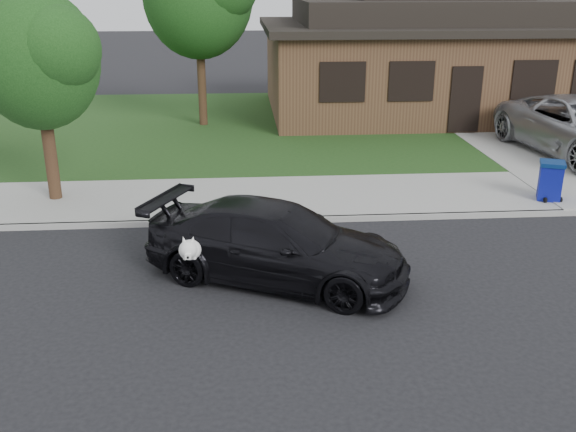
{
  "coord_description": "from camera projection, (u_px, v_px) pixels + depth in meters",
  "views": [
    {
      "loc": [
        -3.22,
        -9.14,
        4.8
      ],
      "look_at": [
        -2.47,
        0.92,
        1.1
      ],
      "focal_mm": 40.0,
      "sensor_mm": 36.0,
      "label": 1
    }
  ],
  "objects": [
    {
      "name": "ground",
      "position": [
        443.0,
        295.0,
        10.44
      ],
      "size": [
        120.0,
        120.0,
        0.0
      ],
      "primitive_type": "plane",
      "color": "black",
      "rests_on": "ground"
    },
    {
      "name": "sidewalk",
      "position": [
        379.0,
        195.0,
        15.1
      ],
      "size": [
        60.0,
        3.0,
        0.12
      ],
      "primitive_type": "cube",
      "color": "gray",
      "rests_on": "ground"
    },
    {
      "name": "curb",
      "position": [
        394.0,
        217.0,
        13.69
      ],
      "size": [
        60.0,
        0.12,
        0.12
      ],
      "primitive_type": "cube",
      "color": "gray",
      "rests_on": "ground"
    },
    {
      "name": "lawn",
      "position": [
        332.0,
        124.0,
        22.59
      ],
      "size": [
        60.0,
        13.0,
        0.13
      ],
      "primitive_type": "cube",
      "color": "#193814",
      "rests_on": "ground"
    },
    {
      "name": "driveway",
      "position": [
        534.0,
        141.0,
        20.2
      ],
      "size": [
        4.5,
        13.0,
        0.14
      ],
      "primitive_type": "cube",
      "color": "gray",
      "rests_on": "ground"
    },
    {
      "name": "sedan",
      "position": [
        276.0,
        243.0,
        10.78
      ],
      "size": [
        4.85,
        3.54,
        1.31
      ],
      "rotation": [
        0.0,
        0.0,
        1.14
      ],
      "color": "black",
      "rests_on": "ground"
    },
    {
      "name": "recycling_bin",
      "position": [
        550.0,
        180.0,
        14.49
      ],
      "size": [
        0.69,
        0.69,
        0.88
      ],
      "rotation": [
        0.0,
        0.0,
        -0.38
      ],
      "color": "navy",
      "rests_on": "sidewalk"
    },
    {
      "name": "house",
      "position": [
        432.0,
        57.0,
        24.02
      ],
      "size": [
        12.6,
        8.6,
        4.65
      ],
      "color": "#422B1C",
      "rests_on": "ground"
    },
    {
      "name": "tree_2",
      "position": [
        42.0,
        58.0,
        13.58
      ],
      "size": [
        2.73,
        2.6,
        4.59
      ],
      "color": "#332114",
      "rests_on": "ground"
    }
  ]
}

